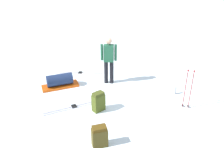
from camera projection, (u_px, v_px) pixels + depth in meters
ground_plane at (112, 93)px, 7.35m from camera, size 80.00×80.00×0.00m
skier_standing at (109, 58)px, 7.62m from camera, size 0.51×0.35×1.70m
ski_pair_near at (80, 73)px, 8.77m from camera, size 1.62×1.01×0.05m
ski_pair_far at (74, 107)px, 6.56m from camera, size 1.13×1.66×0.05m
backpack_large_dark at (100, 136)px, 5.01m from camera, size 0.40×0.42×0.54m
backpack_bright at (98, 102)px, 6.30m from camera, size 0.32×0.40×0.60m
ski_poles_planted_near at (188, 87)px, 6.26m from camera, size 0.22×0.12×1.24m
gear_sled at (60, 81)px, 7.62m from camera, size 1.10×1.29×0.49m
thermos_bottle at (175, 90)px, 7.22m from camera, size 0.07×0.07×0.26m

